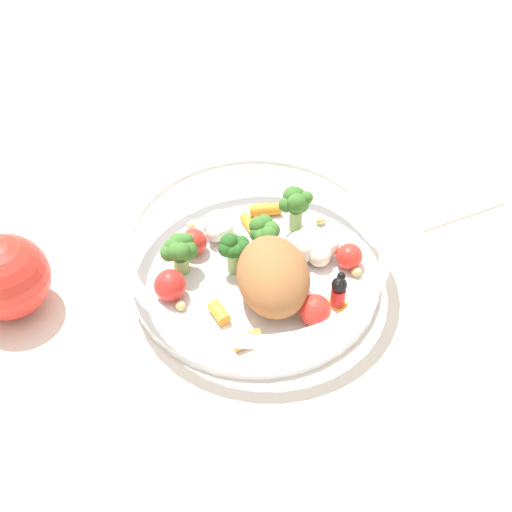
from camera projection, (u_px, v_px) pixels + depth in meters
name	position (u px, v px, depth m)	size (l,w,h in m)	color
ground_plane	(247.00, 287.00, 0.73)	(2.40, 2.40, 0.00)	silver
food_container	(258.00, 257.00, 0.71)	(0.26, 0.26, 0.07)	white
loose_apple	(6.00, 277.00, 0.68)	(0.08, 0.08, 0.09)	red
folded_napkin	(435.00, 185.00, 0.83)	(0.11, 0.12, 0.01)	silver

